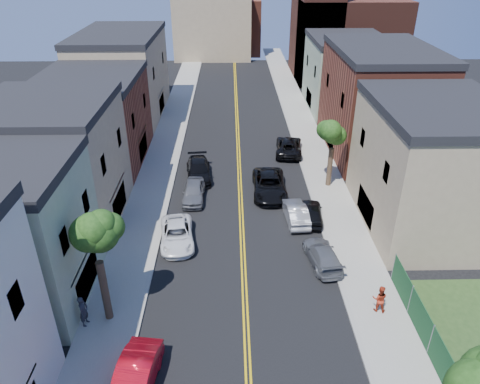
{
  "coord_description": "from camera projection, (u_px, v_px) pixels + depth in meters",
  "views": [
    {
      "loc": [
        -0.74,
        -5.42,
        19.09
      ],
      "look_at": [
        -0.09,
        25.44,
        2.0
      ],
      "focal_mm": 33.62,
      "sensor_mm": 36.0,
      "label": 1
    }
  ],
  "objects": [
    {
      "name": "black_suv_lane",
      "position": [
        269.0,
        185.0,
        38.79
      ],
      "size": [
        2.84,
        6.05,
        1.67
      ],
      "primitive_type": "imported",
      "rotation": [
        0.0,
        0.0,
        -0.01
      ],
      "color": "black",
      "rests_on": "ground"
    },
    {
      "name": "curb_right",
      "position": [
        294.0,
        142.0,
        49.06
      ],
      "size": [
        0.3,
        100.0,
        0.15
      ],
      "primitive_type": "cube",
      "color": "gray",
      "rests_on": "ground"
    },
    {
      "name": "red_sedan",
      "position": [
        134.0,
        381.0,
        21.45
      ],
      "size": [
        2.28,
        5.05,
        1.61
      ],
      "primitive_type": "imported",
      "rotation": [
        0.0,
        0.0,
        -0.12
      ],
      "color": "red",
      "rests_on": "ground"
    },
    {
      "name": "black_car_right",
      "position": [
        312.0,
        212.0,
        35.1
      ],
      "size": [
        2.06,
        4.23,
        1.39
      ],
      "primitive_type": "imported",
      "rotation": [
        0.0,
        0.0,
        3.04
      ],
      "color": "black",
      "rests_on": "ground"
    },
    {
      "name": "black_car_left",
      "position": [
        198.0,
        170.0,
        41.46
      ],
      "size": [
        2.68,
        5.52,
        1.55
      ],
      "primitive_type": "imported",
      "rotation": [
        0.0,
        0.0,
        0.1
      ],
      "color": "black",
      "rests_on": "ground"
    },
    {
      "name": "bldg_left_brick",
      "position": [
        94.0,
        122.0,
        43.29
      ],
      "size": [
        9.0,
        12.0,
        8.0
      ],
      "primitive_type": "cube",
      "color": "brown",
      "rests_on": "ground"
    },
    {
      "name": "grey_car_right",
      "position": [
        323.0,
        255.0,
        30.34
      ],
      "size": [
        2.43,
        4.75,
        1.32
      ],
      "primitive_type": "imported",
      "rotation": [
        0.0,
        0.0,
        3.27
      ],
      "color": "slate",
      "rests_on": "ground"
    },
    {
      "name": "sidewalk_right",
      "position": [
        310.0,
        142.0,
        49.09
      ],
      "size": [
        3.2,
        100.0,
        0.15
      ],
      "primitive_type": "cube",
      "color": "gray",
      "rests_on": "ground"
    },
    {
      "name": "bldg_right_tan",
      "position": [
        431.0,
        170.0,
        33.07
      ],
      "size": [
        9.0,
        12.0,
        9.0
      ],
      "primitive_type": "cube",
      "color": "#998466",
      "rests_on": "ground"
    },
    {
      "name": "bldg_right_palegrn",
      "position": [
        345.0,
        76.0,
        57.68
      ],
      "size": [
        9.0,
        12.0,
        8.5
      ],
      "primitive_type": "cube",
      "color": "gray",
      "rests_on": "ground"
    },
    {
      "name": "white_pickup",
      "position": [
        177.0,
        235.0,
        32.41
      ],
      "size": [
        2.93,
        5.28,
        1.4
      ],
      "primitive_type": "imported",
      "rotation": [
        0.0,
        0.0,
        0.13
      ],
      "color": "white",
      "rests_on": "ground"
    },
    {
      "name": "grey_car_left",
      "position": [
        194.0,
        192.0,
        37.9
      ],
      "size": [
        1.85,
        4.49,
        1.53
      ],
      "primitive_type": "imported",
      "rotation": [
        0.0,
        0.0,
        -0.01
      ],
      "color": "slate",
      "rests_on": "ground"
    },
    {
      "name": "dark_car_right_far",
      "position": [
        289.0,
        146.0,
        46.38
      ],
      "size": [
        3.19,
        5.82,
        1.54
      ],
      "primitive_type": "imported",
      "rotation": [
        0.0,
        0.0,
        3.03
      ],
      "color": "black",
      "rests_on": "ground"
    },
    {
      "name": "bldg_right_brick",
      "position": [
        378.0,
        104.0,
        45.07
      ],
      "size": [
        9.0,
        14.0,
        10.0
      ],
      "primitive_type": "cube",
      "color": "brown",
      "rests_on": "ground"
    },
    {
      "name": "silver_car_right",
      "position": [
        296.0,
        213.0,
        35.0
      ],
      "size": [
        1.83,
        4.49,
        1.45
      ],
      "primitive_type": "imported",
      "rotation": [
        0.0,
        0.0,
        3.21
      ],
      "color": "#A8AAB0",
      "rests_on": "ground"
    },
    {
      "name": "pedestrian_left",
      "position": [
        84.0,
        311.0,
        25.08
      ],
      "size": [
        0.56,
        0.77,
        1.93
      ],
      "primitive_type": "imported",
      "rotation": [
        0.0,
        0.0,
        1.42
      ],
      "color": "#28272F",
      "rests_on": "sidewalk_left"
    },
    {
      "name": "church",
      "position": [
        340.0,
        31.0,
        69.45
      ],
      "size": [
        16.2,
        14.2,
        22.6
      ],
      "color": "#4C2319",
      "rests_on": "ground"
    },
    {
      "name": "bldg_left_palegrn",
      "position": [
        1.0,
        240.0,
        25.68
      ],
      "size": [
        9.0,
        8.0,
        8.5
      ],
      "primitive_type": "cube",
      "color": "gray",
      "rests_on": "ground"
    },
    {
      "name": "tree_left_mid",
      "position": [
        92.0,
        223.0,
        22.92
      ],
      "size": [
        5.2,
        5.2,
        9.29
      ],
      "color": "#3E281F",
      "rests_on": "sidewalk_left"
    },
    {
      "name": "fence_right",
      "position": [
        443.0,
        364.0,
        21.95
      ],
      "size": [
        0.04,
        15.0,
        1.9
      ],
      "primitive_type": "cube",
      "color": "#143F1E",
      "rests_on": "sidewalk_right"
    },
    {
      "name": "backdrop_left",
      "position": [
        212.0,
        25.0,
        82.74
      ],
      "size": [
        14.0,
        8.0,
        12.0
      ],
      "primitive_type": "cube",
      "color": "#998466",
      "rests_on": "ground"
    },
    {
      "name": "bldg_left_tan_near",
      "position": [
        54.0,
        167.0,
        33.43
      ],
      "size": [
        9.0,
        10.0,
        9.0
      ],
      "primitive_type": "cube",
      "color": "#998466",
      "rests_on": "ground"
    },
    {
      "name": "sidewalk_left",
      "position": [
        165.0,
        143.0,
        48.81
      ],
      "size": [
        3.2,
        100.0,
        0.15
      ],
      "primitive_type": "cube",
      "color": "gray",
      "rests_on": "ground"
    },
    {
      "name": "backdrop_center",
      "position": [
        234.0,
        27.0,
        86.8
      ],
      "size": [
        10.0,
        8.0,
        10.0
      ],
      "primitive_type": "cube",
      "color": "brown",
      "rests_on": "ground"
    },
    {
      "name": "curb_left",
      "position": [
        182.0,
        143.0,
        48.84
      ],
      "size": [
        0.3,
        100.0,
        0.15
      ],
      "primitive_type": "cube",
      "color": "gray",
      "rests_on": "ground"
    },
    {
      "name": "bldg_left_tan_far",
      "position": [
        123.0,
        77.0,
        55.17
      ],
      "size": [
        9.0,
        16.0,
        9.5
      ],
      "primitive_type": "cube",
      "color": "#998466",
      "rests_on": "ground"
    },
    {
      "name": "tree_right_far",
      "position": [
        334.0,
        125.0,
        37.6
      ],
      "size": [
        4.4,
        4.4,
        8.03
      ],
      "color": "#3E281F",
      "rests_on": "sidewalk_right"
    },
    {
      "name": "pedestrian_right",
      "position": [
        380.0,
        299.0,
        26.08
      ],
      "size": [
        1.0,
        0.87,
        1.76
      ],
      "primitive_type": "imported",
      "rotation": [
        0.0,
        0.0,
        2.87
      ],
      "color": "#AF321A",
      "rests_on": "sidewalk_right"
    }
  ]
}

